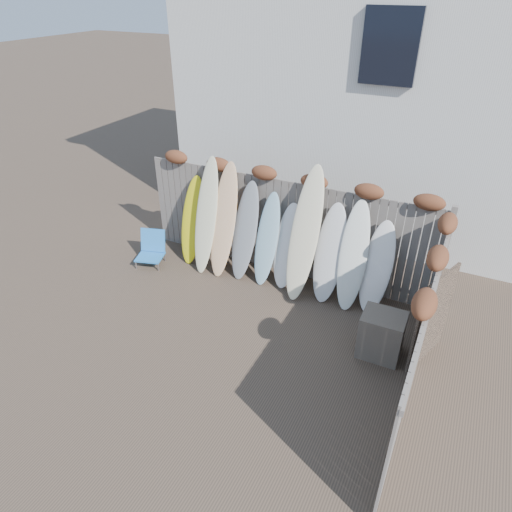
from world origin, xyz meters
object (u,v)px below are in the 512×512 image
at_px(beach_chair, 152,249).
at_px(wooden_crate, 381,335).
at_px(lattice_panel, 432,318).
at_px(surfboard_0, 192,221).

bearing_deg(beach_chair, wooden_crate, -7.40).
relative_size(wooden_crate, lattice_panel, 0.49).
bearing_deg(beach_chair, surfboard_0, 36.84).
relative_size(beach_chair, wooden_crate, 0.92).
bearing_deg(surfboard_0, beach_chair, -142.24).
relative_size(lattice_panel, surfboard_0, 0.83).
height_order(beach_chair, wooden_crate, wooden_crate).
bearing_deg(wooden_crate, surfboard_0, 164.44).
bearing_deg(surfboard_0, wooden_crate, -14.64).
distance_m(lattice_panel, surfboard_0, 5.06).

